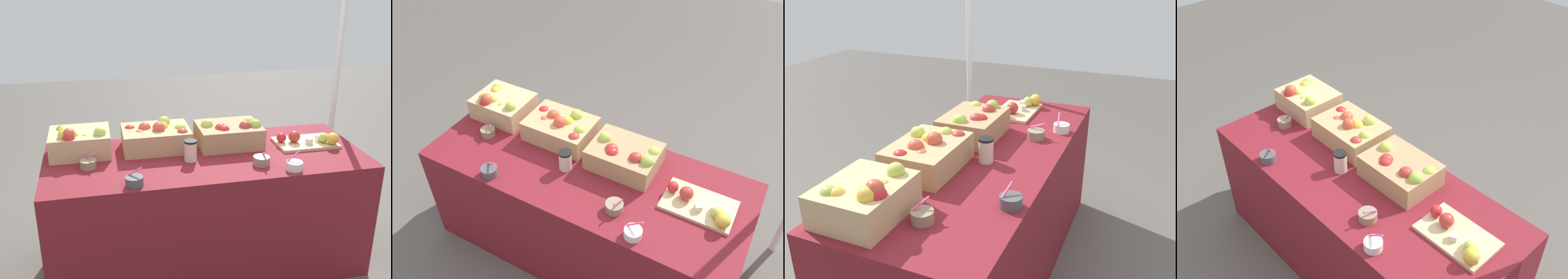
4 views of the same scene
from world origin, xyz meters
The scene contains 11 objects.
ground_plane centered at (0.00, 0.00, 0.00)m, with size 10.00×10.00×0.00m, color #56514C.
table centered at (0.00, 0.00, 0.37)m, with size 1.90×0.76×0.74m, color maroon.
apple_crate_left centered at (-0.74, 0.18, 0.82)m, with size 0.35×0.30×0.20m.
apple_crate_middle centered at (-0.27, 0.17, 0.82)m, with size 0.41×0.29×0.18m.
apple_crate_right centered at (0.18, 0.13, 0.82)m, with size 0.39×0.29×0.17m.
cutting_board_front centered at (0.67, 0.03, 0.77)m, with size 0.38×0.24×0.09m.
sample_bowl_near centered at (-0.69, -0.04, 0.76)m, with size 0.09×0.09×0.10m.
sample_bowl_mid centered at (0.28, -0.20, 0.77)m, with size 0.10×0.10×0.09m.
sample_bowl_far centered at (0.43, -0.30, 0.77)m, with size 0.09×0.09×0.11m.
sample_bowl_extra centered at (-0.46, -0.31, 0.77)m, with size 0.09×0.09×0.10m.
coffee_cup centered at (-0.11, -0.06, 0.80)m, with size 0.07×0.07×0.12m.
Camera 4 is at (1.51, -1.30, 2.49)m, focal length 43.57 mm.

